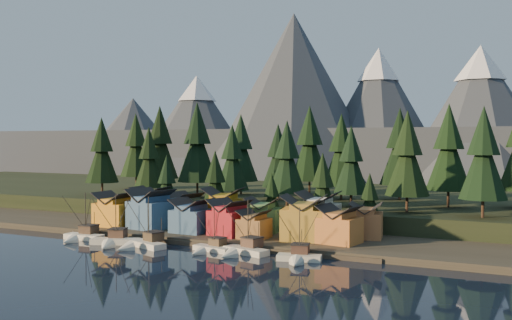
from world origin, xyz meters
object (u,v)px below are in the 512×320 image
at_px(house_front_1, 151,208).
at_px(house_back_0, 150,204).
at_px(boat_5, 298,250).
at_px(house_back_1, 184,208).
at_px(boat_1, 113,235).
at_px(house_front_0, 115,208).
at_px(boat_4, 242,243).
at_px(boat_2, 142,237).
at_px(boat_3, 209,243).
at_px(boat_0, 81,230).

height_order(house_front_1, house_back_0, house_front_1).
distance_m(boat_5, house_back_1, 46.61).
relative_size(boat_1, house_front_0, 1.41).
bearing_deg(boat_4, house_front_1, 174.08).
bearing_deg(house_front_0, boat_4, -16.95).
xyz_separation_m(boat_2, house_back_0, (-16.80, 26.02, 4.16)).
xyz_separation_m(house_front_0, house_back_1, (16.91, 7.78, -0.03)).
bearing_deg(house_front_0, boat_2, -38.29).
bearing_deg(house_front_0, boat_3, -20.78).
distance_m(boat_3, house_back_0, 40.63).
bearing_deg(boat_5, boat_4, 161.32).
relative_size(boat_0, boat_3, 1.20).
bearing_deg(house_front_0, house_front_1, 2.41).
bearing_deg(boat_4, boat_2, -156.67).
xyz_separation_m(boat_4, boat_5, (13.32, -1.41, -0.06)).
relative_size(boat_4, boat_5, 1.07).
bearing_deg(house_front_1, house_front_0, -166.04).
relative_size(boat_2, house_front_0, 1.41).
height_order(house_front_1, house_back_1, house_front_1).
xyz_separation_m(boat_1, house_front_1, (-1.37, 16.51, 4.40)).
xyz_separation_m(boat_1, house_front_0, (-12.60, 15.84, 3.78)).
relative_size(boat_1, boat_4, 1.01).
xyz_separation_m(boat_2, boat_4, (23.80, 3.08, 0.01)).
bearing_deg(boat_5, house_front_1, 149.76).
relative_size(house_front_1, house_back_0, 1.14).
distance_m(house_front_0, house_back_0, 10.98).
bearing_deg(house_front_0, boat_1, -52.54).
relative_size(boat_3, house_front_1, 0.94).
bearing_deg(boat_2, boat_0, -165.42).
distance_m(boat_0, boat_3, 35.54).
distance_m(boat_0, house_front_1, 18.32).
relative_size(boat_3, house_front_0, 1.17).
xyz_separation_m(boat_4, house_back_1, (-27.65, 20.48, 3.72)).
bearing_deg(house_back_0, boat_2, -64.82).
bearing_deg(boat_4, house_back_1, 159.42).
relative_size(boat_0, house_back_1, 1.31).
xyz_separation_m(boat_0, house_front_1, (9.93, 14.79, 4.31)).
relative_size(boat_0, boat_5, 1.07).
height_order(boat_0, boat_5, boat_0).
height_order(boat_2, boat_4, same).
height_order(boat_4, house_back_1, boat_4).
height_order(boat_1, house_front_0, boat_1).
relative_size(boat_0, boat_4, 1.00).
bearing_deg(house_back_1, boat_1, -85.75).
xyz_separation_m(house_front_0, house_back_0, (3.97, 10.23, 0.40)).
bearing_deg(boat_3, boat_5, 8.37).
bearing_deg(boat_3, boat_0, -167.74).
relative_size(boat_1, house_front_1, 1.14).
bearing_deg(boat_5, house_front_0, 153.64).
bearing_deg(house_front_1, boat_2, -49.40).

